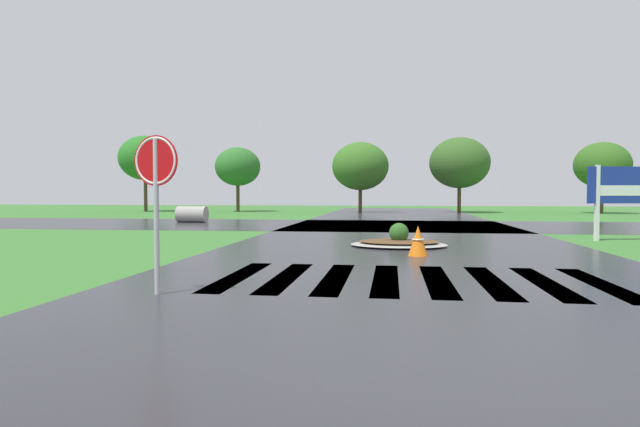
{
  "coord_description": "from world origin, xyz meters",
  "views": [
    {
      "loc": [
        -0.35,
        -4.29,
        1.54
      ],
      "look_at": [
        -2.5,
        11.61,
        0.92
      ],
      "focal_mm": 29.84,
      "sensor_mm": 36.0,
      "label": 1
    }
  ],
  "objects_px": {
    "median_island": "(399,242)",
    "traffic_cone": "(418,241)",
    "drainage_pipe_stack": "(192,214)",
    "stop_sign": "(156,177)",
    "estate_billboard": "(631,189)"
  },
  "relations": [
    {
      "from": "stop_sign",
      "to": "drainage_pipe_stack",
      "type": "bearing_deg",
      "value": 121.4
    },
    {
      "from": "estate_billboard",
      "to": "stop_sign",
      "type": "bearing_deg",
      "value": 31.83
    },
    {
      "from": "stop_sign",
      "to": "drainage_pipe_stack",
      "type": "height_order",
      "value": "stop_sign"
    },
    {
      "from": "stop_sign",
      "to": "estate_billboard",
      "type": "height_order",
      "value": "estate_billboard"
    },
    {
      "from": "drainage_pipe_stack",
      "to": "traffic_cone",
      "type": "bearing_deg",
      "value": -50.82
    },
    {
      "from": "traffic_cone",
      "to": "estate_billboard",
      "type": "bearing_deg",
      "value": 36.59
    },
    {
      "from": "drainage_pipe_stack",
      "to": "stop_sign",
      "type": "bearing_deg",
      "value": -70.19
    },
    {
      "from": "stop_sign",
      "to": "estate_billboard",
      "type": "xyz_separation_m",
      "value": [
        11.16,
        10.71,
        -0.11
      ]
    },
    {
      "from": "stop_sign",
      "to": "median_island",
      "type": "distance_m",
      "value": 8.76
    },
    {
      "from": "estate_billboard",
      "to": "median_island",
      "type": "bearing_deg",
      "value": 9.63
    },
    {
      "from": "median_island",
      "to": "drainage_pipe_stack",
      "type": "xyz_separation_m",
      "value": [
        -10.56,
        11.24,
        0.28
      ]
    },
    {
      "from": "stop_sign",
      "to": "traffic_cone",
      "type": "distance_m",
      "value": 7.04
    },
    {
      "from": "median_island",
      "to": "traffic_cone",
      "type": "relative_size",
      "value": 3.71
    },
    {
      "from": "stop_sign",
      "to": "traffic_cone",
      "type": "xyz_separation_m",
      "value": [
        4.15,
        5.51,
        -1.42
      ]
    },
    {
      "from": "drainage_pipe_stack",
      "to": "traffic_cone",
      "type": "distance_m",
      "value": 17.4
    }
  ]
}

